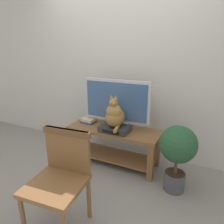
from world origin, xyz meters
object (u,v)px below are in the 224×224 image
Objects in this scene: media_box at (115,128)px; book_stack at (89,120)px; wooden_chair at (61,173)px; potted_plant at (177,150)px; cat at (115,115)px; tv_stand at (114,140)px; tv at (116,102)px.

media_box is 1.84× the size of book_stack.
potted_plant is at bearing 46.55° from wooden_chair.
cat is (0.00, -0.02, 0.19)m from media_box.
tv_stand is at bearing 123.76° from cat.
tv_stand is 1.60× the size of potted_plant.
wooden_chair is 1.26m from potted_plant.
wooden_chair is (0.02, -1.14, 0.17)m from tv_stand.
cat is 0.55× the size of potted_plant.
potted_plant is (0.88, -0.22, 0.15)m from tv_stand.
cat is at bearing -71.75° from tv.
cat is at bearing -15.84° from book_stack.
wooden_chair is at bearing -89.18° from tv.
tv is 0.22m from cat.
potted_plant is (0.83, -0.14, -0.25)m from cat.
wooden_chair is 4.29× the size of book_stack.
cat is (0.06, -0.17, -0.12)m from tv.
wooden_chair is 1.28m from book_stack.
tv_stand is at bearing -90.02° from tv.
tv is at bearing 160.83° from potted_plant.
book_stack is 1.35m from potted_plant.
tv is 1.01m from potted_plant.
tv_stand is 1.34× the size of tv.
potted_plant is at bearing -19.17° from tv.
cat is at bearing -85.59° from media_box.
tv is 2.44× the size of media_box.
cat is 0.54m from book_stack.
media_box is 0.90× the size of cat.
book_stack is at bearing 172.65° from tv_stand.
tv is 0.36m from media_box.
media_box is 1.07m from wooden_chair.
media_box is at bearing -51.27° from tv_stand.
tv reaches higher than media_box.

